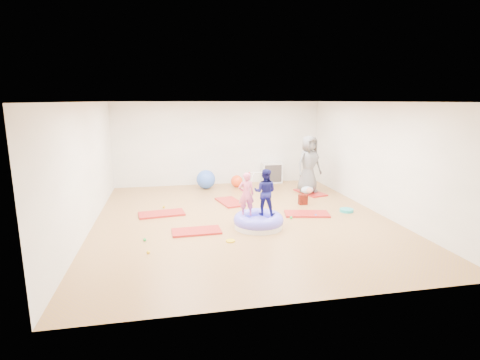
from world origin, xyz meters
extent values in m
cube|color=#996844|center=(0.00, 0.00, 0.00)|extent=(7.00, 8.00, 0.01)
cube|color=white|center=(0.00, 0.00, 2.80)|extent=(7.00, 8.00, 0.01)
cube|color=white|center=(0.00, 4.00, 1.40)|extent=(7.00, 0.01, 2.80)
cube|color=white|center=(0.00, -4.00, 1.40)|extent=(7.00, 0.01, 2.80)
cube|color=white|center=(-3.50, 0.00, 1.40)|extent=(0.01, 8.00, 2.80)
cube|color=white|center=(3.50, 0.00, 1.40)|extent=(0.01, 8.00, 2.80)
cube|color=red|center=(-1.19, -0.77, 0.02)|extent=(1.08, 0.57, 0.04)
cube|color=red|center=(-1.95, 0.70, 0.02)|extent=(1.19, 0.70, 0.05)
cube|color=red|center=(-0.06, 1.47, 0.02)|extent=(0.75, 1.17, 0.04)
cube|color=red|center=(1.66, -0.02, 0.02)|extent=(1.19, 0.77, 0.05)
cube|color=red|center=(2.59, 2.09, 0.02)|extent=(0.79, 1.19, 0.05)
cylinder|color=white|center=(0.23, -0.72, 0.06)|extent=(1.10, 1.10, 0.12)
torus|color=#5E5AF4|center=(0.23, -0.72, 0.18)|extent=(1.14, 1.14, 0.30)
ellipsoid|color=#5E5AF4|center=(0.23, -0.72, 0.11)|extent=(0.61, 0.61, 0.27)
imported|color=#E05E84|center=(-0.05, -0.66, 0.83)|extent=(0.37, 0.24, 0.99)
imported|color=#121253|center=(0.38, -0.67, 0.86)|extent=(0.63, 0.58, 1.06)
imported|color=#5C5B5D|center=(2.51, 2.11, 0.92)|extent=(0.98, 0.79, 1.75)
ellipsoid|color=#A9BBD6|center=(2.41, 1.89, 0.16)|extent=(0.40, 0.25, 0.23)
sphere|color=tan|center=(2.41, 1.71, 0.19)|extent=(0.18, 0.18, 0.18)
sphere|color=blue|center=(1.81, -0.23, 0.03)|extent=(0.07, 0.07, 0.07)
sphere|color=yellow|center=(-1.89, 1.28, 0.03)|extent=(0.07, 0.07, 0.07)
sphere|color=green|center=(1.16, -0.28, 0.03)|extent=(0.07, 0.07, 0.07)
sphere|color=yellow|center=(-2.18, -1.79, 0.03)|extent=(0.07, 0.07, 0.07)
sphere|color=green|center=(-2.28, -1.10, 0.03)|extent=(0.07, 0.07, 0.07)
sphere|color=green|center=(0.19, 1.23, 0.03)|extent=(0.07, 0.07, 0.07)
sphere|color=blue|center=(-0.53, 3.34, 0.31)|extent=(0.62, 0.62, 0.62)
sphere|color=#FF481B|center=(0.50, 3.39, 0.20)|extent=(0.40, 0.40, 0.40)
cylinder|color=silver|center=(0.84, 2.67, 0.31)|extent=(0.21, 0.22, 0.57)
cylinder|color=silver|center=(0.84, 3.15, 0.31)|extent=(0.21, 0.22, 0.57)
cylinder|color=silver|center=(1.37, 2.67, 0.31)|extent=(0.21, 0.22, 0.57)
cylinder|color=silver|center=(1.37, 3.15, 0.31)|extent=(0.21, 0.22, 0.57)
cylinder|color=silver|center=(1.11, 2.91, 0.55)|extent=(0.55, 0.03, 0.03)
sphere|color=#D2313F|center=(0.83, 2.91, 0.55)|extent=(0.07, 0.07, 0.07)
sphere|color=blue|center=(1.38, 2.91, 0.55)|extent=(0.07, 0.07, 0.07)
cube|color=silver|center=(1.83, 3.80, 0.35)|extent=(0.70, 0.34, 0.70)
cube|color=#3B3534|center=(1.83, 3.63, 0.35)|extent=(0.60, 0.02, 0.60)
cube|color=silver|center=(1.83, 3.75, 0.35)|extent=(0.02, 0.24, 0.62)
cube|color=silver|center=(1.83, 3.75, 0.35)|extent=(0.62, 0.24, 0.02)
cylinder|color=#1FAAAE|center=(2.77, 0.02, 0.04)|extent=(0.35, 0.35, 0.08)
cube|color=maroon|center=(1.91, 0.92, 0.14)|extent=(0.24, 0.15, 0.28)
cylinder|color=yellow|center=(-0.55, -1.46, 0.01)|extent=(0.19, 0.19, 0.03)
camera|label=1|loc=(-1.76, -8.59, 2.83)|focal=28.00mm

